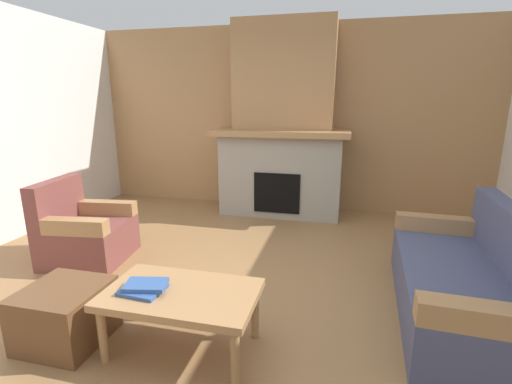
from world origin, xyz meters
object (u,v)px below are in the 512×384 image
at_px(couch, 467,283).
at_px(armchair, 84,233).
at_px(coffee_table, 181,298).
at_px(fireplace, 282,134).
at_px(ottoman, 65,314).

relative_size(couch, armchair, 2.17).
bearing_deg(coffee_table, couch, 23.81).
xyz_separation_m(couch, armchair, (-3.56, 0.22, 0.01)).
bearing_deg(couch, coffee_table, -156.19).
xyz_separation_m(fireplace, ottoman, (-0.94, -3.34, -0.96)).
height_order(couch, armchair, same).
bearing_deg(fireplace, coffee_table, -91.97).
xyz_separation_m(fireplace, coffee_table, (-0.11, -3.23, -0.79)).
xyz_separation_m(coffee_table, ottoman, (-0.83, -0.11, -0.18)).
bearing_deg(coffee_table, fireplace, 88.03).
bearing_deg(armchair, ottoman, -56.93).
height_order(fireplace, armchair, fireplace).
xyz_separation_m(couch, ottoman, (-2.79, -0.97, -0.09)).
xyz_separation_m(armchair, ottoman, (0.78, -1.19, -0.09)).
bearing_deg(coffee_table, armchair, 145.95).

